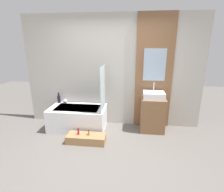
{
  "coord_description": "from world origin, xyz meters",
  "views": [
    {
      "loc": [
        0.49,
        -2.51,
        1.95
      ],
      "look_at": [
        0.11,
        0.7,
        0.98
      ],
      "focal_mm": 28.0,
      "sensor_mm": 36.0,
      "label": 1
    }
  ],
  "objects": [
    {
      "name": "wall_tiled_back",
      "position": [
        0.0,
        1.58,
        1.3
      ],
      "size": [
        4.2,
        0.06,
        2.6
      ],
      "primitive_type": "cube",
      "color": "#B7B2A8",
      "rests_on": "ground_plane"
    },
    {
      "name": "wooden_step_bench",
      "position": [
        -0.4,
        0.57,
        0.08
      ],
      "size": [
        0.79,
        0.31,
        0.17
      ],
      "primitive_type": "cube",
      "color": "#997047",
      "rests_on": "ground_plane"
    },
    {
      "name": "bathtub",
      "position": [
        -0.75,
        1.16,
        0.26
      ],
      "size": [
        1.29,
        0.74,
        0.53
      ],
      "color": "white",
      "rests_on": "ground_plane"
    },
    {
      "name": "bottle_soap_secondary",
      "position": [
        -0.34,
        0.57,
        0.22
      ],
      "size": [
        0.04,
        0.04,
        0.12
      ],
      "color": "#B2752D",
      "rests_on": "wooden_step_bench"
    },
    {
      "name": "sink",
      "position": [
        0.98,
        1.28,
        0.85
      ],
      "size": [
        0.47,
        0.37,
        0.34
      ],
      "color": "white",
      "rests_on": "vanity_cabinet"
    },
    {
      "name": "vase_round_light",
      "position": [
        -1.14,
        1.43,
        0.58
      ],
      "size": [
        0.11,
        0.11,
        0.11
      ],
      "primitive_type": "sphere",
      "color": "white",
      "rests_on": "bathtub"
    },
    {
      "name": "bottle_soap_primary",
      "position": [
        -0.56,
        0.57,
        0.23
      ],
      "size": [
        0.04,
        0.04,
        0.14
      ],
      "color": "#B21928",
      "rests_on": "wooden_step_bench"
    },
    {
      "name": "glass_shower_screen",
      "position": [
        -0.14,
        1.08,
        1.01
      ],
      "size": [
        0.01,
        0.53,
        0.97
      ],
      "primitive_type": "cube",
      "color": "silver",
      "rests_on": "bathtub"
    },
    {
      "name": "wall_wood_accent",
      "position": [
        0.98,
        1.53,
        1.31
      ],
      "size": [
        0.83,
        0.04,
        2.6
      ],
      "color": "brown",
      "rests_on": "ground_plane"
    },
    {
      "name": "vase_tall_dark",
      "position": [
        -1.31,
        1.44,
        0.63
      ],
      "size": [
        0.07,
        0.07,
        0.26
      ],
      "color": "black",
      "rests_on": "bathtub"
    },
    {
      "name": "ground_plane",
      "position": [
        0.0,
        0.0,
        0.0
      ],
      "size": [
        12.0,
        12.0,
        0.0
      ],
      "primitive_type": "plane",
      "color": "#605B56"
    },
    {
      "name": "vanity_cabinet",
      "position": [
        0.98,
        1.28,
        0.39
      ],
      "size": [
        0.54,
        0.47,
        0.78
      ],
      "primitive_type": "cube",
      "color": "brown",
      "rests_on": "ground_plane"
    }
  ]
}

